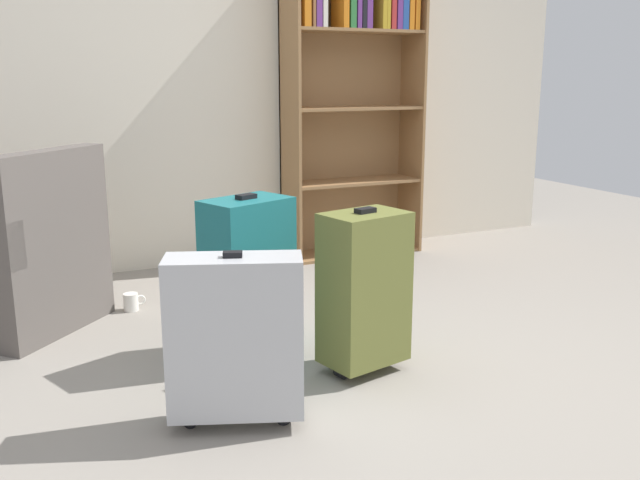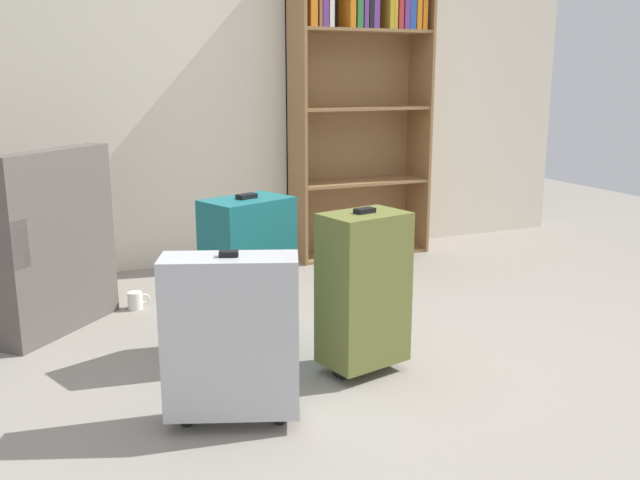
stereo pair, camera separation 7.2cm
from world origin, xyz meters
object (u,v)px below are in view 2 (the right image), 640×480
at_px(armchair, 21,264).
at_px(suitcase_teal, 249,273).
at_px(suitcase_olive, 363,289).
at_px(suitcase_silver, 231,336).
at_px(bookshelf, 358,75).
at_px(mug, 136,300).

distance_m(armchair, suitcase_teal, 1.26).
distance_m(suitcase_olive, suitcase_silver, 0.68).
distance_m(armchair, suitcase_olive, 1.79).
bearing_deg(suitcase_silver, armchair, 114.69).
xyz_separation_m(bookshelf, mug, (-1.66, -0.64, -1.20)).
relative_size(bookshelf, mug, 16.85).
height_order(suitcase_olive, suitcase_silver, suitcase_olive).
bearing_deg(armchair, bookshelf, 16.29).
xyz_separation_m(bookshelf, suitcase_olive, (-0.90, -1.87, -0.87)).
bearing_deg(suitcase_teal, suitcase_silver, -113.35).
bearing_deg(suitcase_silver, suitcase_teal, 66.65).
bearing_deg(suitcase_silver, suitcase_olive, 19.44).
bearing_deg(bookshelf, mug, -158.88).
bearing_deg(bookshelf, armchair, -163.71).
bearing_deg(suitcase_silver, mug, 94.51).
distance_m(bookshelf, suitcase_teal, 2.15).
relative_size(suitcase_silver, suitcase_teal, 0.88).
bearing_deg(suitcase_olive, bookshelf, 64.22).
relative_size(mug, suitcase_teal, 0.16).
relative_size(suitcase_olive, suitcase_teal, 0.96).
height_order(armchair, suitcase_silver, armchair).
bearing_deg(bookshelf, suitcase_olive, -115.78).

